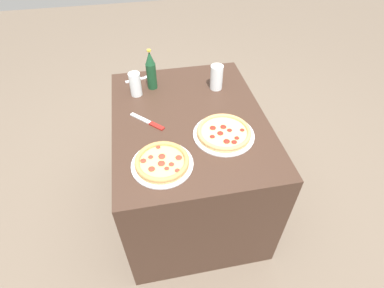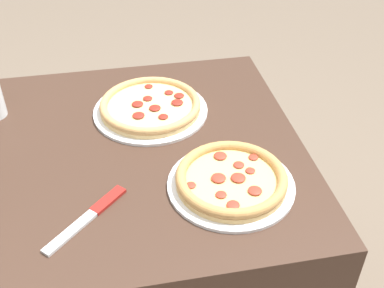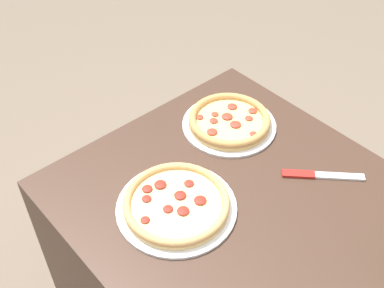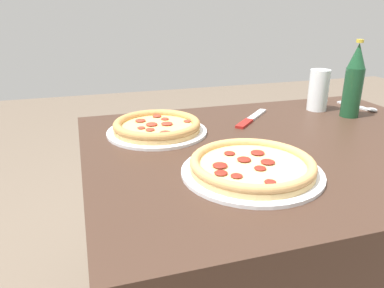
{
  "view_description": "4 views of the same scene",
  "coord_description": "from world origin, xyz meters",
  "px_view_note": "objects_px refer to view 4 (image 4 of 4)",
  "views": [
    {
      "loc": [
        -1.22,
        0.22,
        1.76
      ],
      "look_at": [
        -0.27,
        0.04,
        0.81
      ],
      "focal_mm": 28.0,
      "sensor_mm": 36.0,
      "label": 1
    },
    {
      "loc": [
        -0.08,
        0.93,
        1.47
      ],
      "look_at": [
        -0.24,
        0.05,
        0.77
      ],
      "focal_mm": 45.0,
      "sensor_mm": 36.0,
      "label": 2
    },
    {
      "loc": [
        0.44,
        -0.63,
        1.69
      ],
      "look_at": [
        -0.27,
        -0.0,
        0.81
      ],
      "focal_mm": 45.0,
      "sensor_mm": 36.0,
      "label": 3
    },
    {
      "loc": [
        -0.51,
        -0.81,
        1.09
      ],
      "look_at": [
        -0.26,
        -0.02,
        0.78
      ],
      "focal_mm": 35.0,
      "sensor_mm": 36.0,
      "label": 4
    }
  ],
  "objects_px": {
    "beer_bottle": "(354,81)",
    "spoon": "(361,107)",
    "pizza_veggie": "(157,127)",
    "knife": "(251,119)",
    "pizza_pepperoni": "(252,166)",
    "glass_water": "(318,92)"
  },
  "relations": [
    {
      "from": "pizza_veggie",
      "to": "beer_bottle",
      "type": "height_order",
      "value": "beer_bottle"
    },
    {
      "from": "beer_bottle",
      "to": "knife",
      "type": "height_order",
      "value": "beer_bottle"
    },
    {
      "from": "beer_bottle",
      "to": "knife",
      "type": "distance_m",
      "value": 0.35
    },
    {
      "from": "pizza_veggie",
      "to": "pizza_pepperoni",
      "type": "relative_size",
      "value": 0.92
    },
    {
      "from": "glass_water",
      "to": "pizza_pepperoni",
      "type": "bearing_deg",
      "value": -137.25
    },
    {
      "from": "pizza_veggie",
      "to": "beer_bottle",
      "type": "distance_m",
      "value": 0.64
    },
    {
      "from": "beer_bottle",
      "to": "spoon",
      "type": "distance_m",
      "value": 0.17
    },
    {
      "from": "glass_water",
      "to": "knife",
      "type": "relative_size",
      "value": 0.79
    },
    {
      "from": "glass_water",
      "to": "knife",
      "type": "xyz_separation_m",
      "value": [
        -0.27,
        -0.04,
        -0.06
      ]
    },
    {
      "from": "pizza_veggie",
      "to": "knife",
      "type": "distance_m",
      "value": 0.31
    },
    {
      "from": "pizza_pepperoni",
      "to": "beer_bottle",
      "type": "height_order",
      "value": "beer_bottle"
    },
    {
      "from": "beer_bottle",
      "to": "spoon",
      "type": "bearing_deg",
      "value": 32.11
    },
    {
      "from": "pizza_pepperoni",
      "to": "knife",
      "type": "height_order",
      "value": "pizza_pepperoni"
    },
    {
      "from": "pizza_pepperoni",
      "to": "spoon",
      "type": "bearing_deg",
      "value": 31.9
    },
    {
      "from": "beer_bottle",
      "to": "pizza_veggie",
      "type": "bearing_deg",
      "value": 178.36
    },
    {
      "from": "pizza_veggie",
      "to": "knife",
      "type": "xyz_separation_m",
      "value": [
        0.31,
        0.04,
        -0.02
      ]
    },
    {
      "from": "pizza_veggie",
      "to": "beer_bottle",
      "type": "bearing_deg",
      "value": -1.64
    },
    {
      "from": "knife",
      "to": "spoon",
      "type": "relative_size",
      "value": 1.1
    },
    {
      "from": "spoon",
      "to": "pizza_pepperoni",
      "type": "bearing_deg",
      "value": -148.1
    },
    {
      "from": "glass_water",
      "to": "beer_bottle",
      "type": "relative_size",
      "value": 0.57
    },
    {
      "from": "glass_water",
      "to": "knife",
      "type": "height_order",
      "value": "glass_water"
    },
    {
      "from": "pizza_pepperoni",
      "to": "knife",
      "type": "distance_m",
      "value": 0.4
    }
  ]
}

